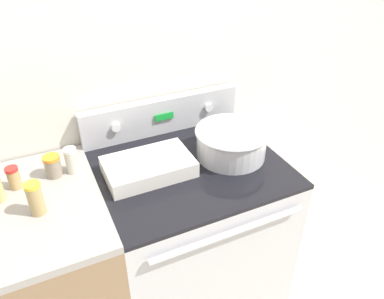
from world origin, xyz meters
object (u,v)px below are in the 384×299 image
object	(u,v)px
spice_jar_red_cap	(14,178)
spice_jar_white_cap	(72,160)
spice_jar_orange_cap	(53,166)
ladle	(247,126)
spice_jar_yellow_cap	(35,198)
casserole_dish	(149,166)
mixing_bowl	(231,141)

from	to	relation	value
spice_jar_red_cap	spice_jar_white_cap	bearing A→B (deg)	3.19
spice_jar_orange_cap	spice_jar_red_cap	xyz separation A→B (m)	(-0.14, -0.02, 0.00)
ladle	spice_jar_orange_cap	world-z (taller)	spice_jar_orange_cap
spice_jar_yellow_cap	casserole_dish	bearing A→B (deg)	8.90
ladle	spice_jar_red_cap	distance (m)	1.03
spice_jar_white_cap	spice_jar_yellow_cap	size ratio (longest dim) A/B	0.86
spice_jar_white_cap	spice_jar_red_cap	distance (m)	0.22
ladle	spice_jar_yellow_cap	distance (m)	0.98
spice_jar_yellow_cap	spice_jar_white_cap	bearing A→B (deg)	51.66
ladle	spice_jar_orange_cap	xyz separation A→B (m)	(-0.89, 0.01, 0.03)
casserole_dish	ladle	bearing A→B (deg)	12.39
spice_jar_red_cap	spice_jar_orange_cap	bearing A→B (deg)	6.72
casserole_dish	ladle	distance (m)	0.55
casserole_dish	spice_jar_yellow_cap	world-z (taller)	spice_jar_yellow_cap
spice_jar_yellow_cap	ladle	bearing A→B (deg)	10.86
casserole_dish	spice_jar_white_cap	bearing A→B (deg)	155.23
casserole_dish	spice_jar_orange_cap	world-z (taller)	spice_jar_orange_cap
spice_jar_red_cap	spice_jar_yellow_cap	bearing A→B (deg)	-71.23
mixing_bowl	spice_jar_red_cap	bearing A→B (deg)	170.63
mixing_bowl	spice_jar_yellow_cap	size ratio (longest dim) A/B	2.51
casserole_dish	spice_jar_yellow_cap	distance (m)	0.43
casserole_dish	spice_jar_red_cap	size ratio (longest dim) A/B	3.86
ladle	spice_jar_white_cap	distance (m)	0.81
mixing_bowl	ladle	distance (m)	0.23
spice_jar_orange_cap	spice_jar_yellow_cap	bearing A→B (deg)	-112.10
casserole_dish	spice_jar_white_cap	size ratio (longest dim) A/B	3.24
spice_jar_orange_cap	spice_jar_red_cap	distance (m)	0.14
mixing_bowl	casserole_dish	xyz separation A→B (m)	(-0.36, 0.03, -0.03)
mixing_bowl	ladle	bearing A→B (deg)	39.65
spice_jar_orange_cap	spice_jar_yellow_cap	world-z (taller)	spice_jar_yellow_cap
ladle	spice_jar_white_cap	bearing A→B (deg)	179.42
mixing_bowl	spice_jar_red_cap	world-z (taller)	mixing_bowl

